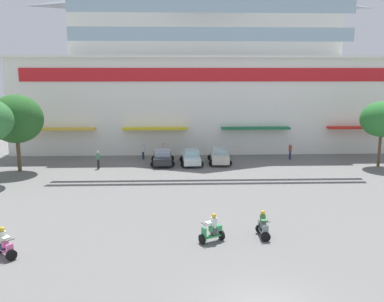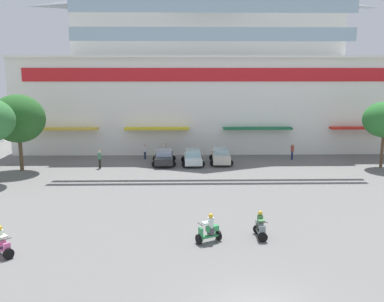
{
  "view_description": "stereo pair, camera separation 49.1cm",
  "coord_description": "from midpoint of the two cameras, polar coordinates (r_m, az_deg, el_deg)",
  "views": [
    {
      "loc": [
        -3.31,
        -13.56,
        8.78
      ],
      "look_at": [
        -2.14,
        17.02,
        2.93
      ],
      "focal_mm": 38.1,
      "sensor_mm": 36.0,
      "label": 1
    },
    {
      "loc": [
        -2.82,
        -13.58,
        8.78
      ],
      "look_at": [
        -2.14,
        17.02,
        2.93
      ],
      "focal_mm": 38.1,
      "sensor_mm": 36.0,
      "label": 2
    }
  ],
  "objects": [
    {
      "name": "scooter_rider_1",
      "position": [
        22.73,
        9.28,
        -10.36
      ],
      "size": [
        0.58,
        1.33,
        1.49
      ],
      "color": "black",
      "rests_on": "ground"
    },
    {
      "name": "plaza_tree_0",
      "position": [
        39.77,
        -23.76,
        4.12
      ],
      "size": [
        4.82,
        4.13,
        6.96
      ],
      "color": "brown",
      "rests_on": "ground"
    },
    {
      "name": "scooter_rider_4",
      "position": [
        21.87,
        2.19,
        -11.01
      ],
      "size": [
        1.43,
        1.04,
        1.57
      ],
      "color": "black",
      "rests_on": "ground"
    },
    {
      "name": "pedestrian_2",
      "position": [
        39.08,
        -13.36,
        -1.03
      ],
      "size": [
        0.5,
        0.5,
        1.68
      ],
      "color": "black",
      "rests_on": "ground"
    },
    {
      "name": "pedestrian_3",
      "position": [
        43.2,
        13.27,
        0.13
      ],
      "size": [
        0.47,
        0.47,
        1.71
      ],
      "color": "navy",
      "rests_on": "ground"
    },
    {
      "name": "parked_car_2",
      "position": [
        40.41,
        3.51,
        -0.66
      ],
      "size": [
        2.35,
        4.31,
        1.49
      ],
      "color": "beige",
      "rests_on": "ground"
    },
    {
      "name": "colonial_building",
      "position": [
        50.79,
        1.3,
        10.74
      ],
      "size": [
        42.67,
        19.55,
        19.57
      ],
      "color": "white",
      "rests_on": "ground"
    },
    {
      "name": "scooter_rider_3",
      "position": [
        22.32,
        -25.37,
        -11.76
      ],
      "size": [
        1.4,
        1.35,
        1.5
      ],
      "color": "black",
      "rests_on": "ground"
    },
    {
      "name": "parked_car_0",
      "position": [
        39.97,
        -4.49,
        -0.86
      ],
      "size": [
        2.39,
        4.23,
        1.39
      ],
      "color": "#242628",
      "rests_on": "ground"
    },
    {
      "name": "plaza_tree_1",
      "position": [
        42.15,
        24.76,
        4.05
      ],
      "size": [
        4.01,
        3.75,
        6.23
      ],
      "color": "brown",
      "rests_on": "ground"
    },
    {
      "name": "parked_car_1",
      "position": [
        39.67,
        -0.45,
        -0.88
      ],
      "size": [
        2.3,
        3.92,
        1.49
      ],
      "color": "silver",
      "rests_on": "ground"
    },
    {
      "name": "pedestrian_0",
      "position": [
        42.5,
        -7.19,
        0.03
      ],
      "size": [
        0.43,
        0.43,
        1.57
      ],
      "color": "#202F48",
      "rests_on": "ground"
    },
    {
      "name": "ground_plane",
      "position": [
        28.15,
        4.21,
        -7.39
      ],
      "size": [
        128.0,
        128.0,
        0.0
      ],
      "primitive_type": "plane",
      "color": "slate"
    },
    {
      "name": "pedestrian_1",
      "position": [
        43.04,
        -4.32,
        0.22
      ],
      "size": [
        0.52,
        0.52,
        1.59
      ],
      "color": "#242C46",
      "rests_on": "ground"
    }
  ]
}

